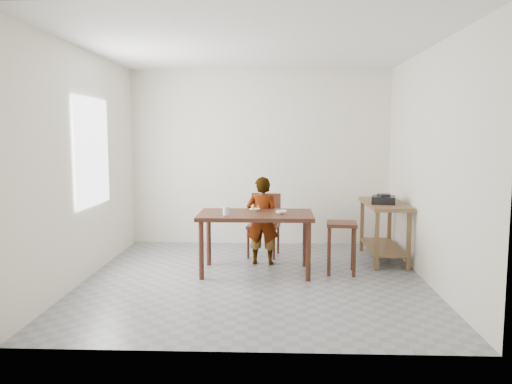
{
  "coord_description": "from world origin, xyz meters",
  "views": [
    {
      "loc": [
        0.24,
        -5.76,
        1.71
      ],
      "look_at": [
        0.0,
        0.4,
        1.0
      ],
      "focal_mm": 35.0,
      "sensor_mm": 36.0,
      "label": 1
    }
  ],
  "objects_px": {
    "child": "(262,221)",
    "stool": "(341,248)",
    "prep_counter": "(383,231)",
    "dining_table": "(256,243)",
    "dining_chair": "(263,226)"
  },
  "relations": [
    {
      "from": "child",
      "to": "stool",
      "type": "distance_m",
      "value": 1.1
    },
    {
      "from": "child",
      "to": "dining_chair",
      "type": "distance_m",
      "value": 0.47
    },
    {
      "from": "prep_counter",
      "to": "child",
      "type": "height_order",
      "value": "child"
    },
    {
      "from": "dining_table",
      "to": "prep_counter",
      "type": "xyz_separation_m",
      "value": [
        1.72,
        0.7,
        0.03
      ]
    },
    {
      "from": "prep_counter",
      "to": "stool",
      "type": "height_order",
      "value": "prep_counter"
    },
    {
      "from": "prep_counter",
      "to": "stool",
      "type": "distance_m",
      "value": 0.96
    },
    {
      "from": "prep_counter",
      "to": "dining_chair",
      "type": "distance_m",
      "value": 1.65
    },
    {
      "from": "prep_counter",
      "to": "dining_chair",
      "type": "height_order",
      "value": "dining_chair"
    },
    {
      "from": "dining_table",
      "to": "child",
      "type": "height_order",
      "value": "child"
    },
    {
      "from": "prep_counter",
      "to": "child",
      "type": "bearing_deg",
      "value": -170.36
    },
    {
      "from": "dining_table",
      "to": "stool",
      "type": "distance_m",
      "value": 1.06
    },
    {
      "from": "child",
      "to": "stool",
      "type": "height_order",
      "value": "child"
    },
    {
      "from": "dining_table",
      "to": "dining_chair",
      "type": "distance_m",
      "value": 0.87
    },
    {
      "from": "dining_table",
      "to": "child",
      "type": "distance_m",
      "value": 0.47
    },
    {
      "from": "dining_table",
      "to": "stool",
      "type": "height_order",
      "value": "dining_table"
    }
  ]
}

